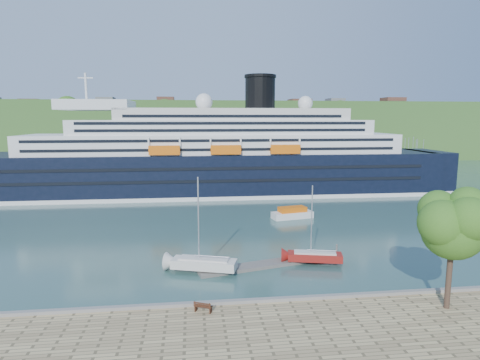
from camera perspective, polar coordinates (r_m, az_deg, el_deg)
name	(u,v)px	position (r m, az deg, el deg)	size (l,w,h in m)	color
ground	(305,309)	(38.49, 9.23, -17.63)	(400.00, 400.00, 0.00)	#315854
far_hillside	(214,130)	(178.43, -3.74, 7.05)	(400.00, 50.00, 24.00)	#305E25
quay_coping	(306,298)	(37.83, 9.36, -16.20)	(220.00, 0.50, 0.30)	slate
cruise_ship	(204,135)	(90.85, -5.07, 6.38)	(119.40, 17.39, 26.81)	black
park_bench	(203,306)	(35.23, -5.24, -17.43)	(1.59, 0.65, 1.02)	#482514
promenade_tree	(452,244)	(38.19, 27.88, -8.04)	(6.85, 6.85, 11.34)	#255C18
floating_pontoon	(269,264)	(48.02, 4.10, -11.83)	(16.88, 2.06, 0.38)	slate
sailboat_white_near	(203,228)	(44.38, -5.22, -6.83)	(7.98, 2.22, 10.31)	silver
sailboat_red	(316,227)	(47.82, 10.71, -6.61)	(6.98, 1.94, 9.01)	maroon
tender_launch	(292,213)	(70.04, 7.45, -4.61)	(7.16, 2.45, 1.98)	orange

